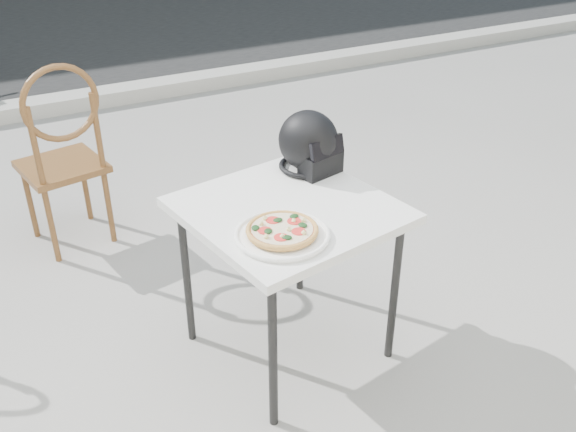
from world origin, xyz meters
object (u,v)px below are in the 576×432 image
helmet (310,144)px  cafe_chair_main (63,148)px  cafe_table_main (289,220)px  plate (282,235)px  pizza (282,230)px

helmet → cafe_chair_main: cafe_chair_main is taller
cafe_table_main → cafe_chair_main: cafe_chair_main is taller
plate → cafe_chair_main: (-0.51, 1.49, -0.14)m
cafe_table_main → cafe_chair_main: bearing=116.2°
plate → pizza: (0.00, 0.00, 0.02)m
plate → pizza: pizza is taller
plate → pizza: bearing=83.0°
cafe_table_main → pizza: bearing=-123.5°
plate → pizza: size_ratio=1.53×
cafe_table_main → helmet: bearing=47.2°
helmet → plate: bearing=-142.6°
pizza → plate: bearing=-97.0°
cafe_table_main → plate: size_ratio=1.89×
helmet → cafe_chair_main: size_ratio=0.30×
cafe_table_main → cafe_chair_main: 1.44m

